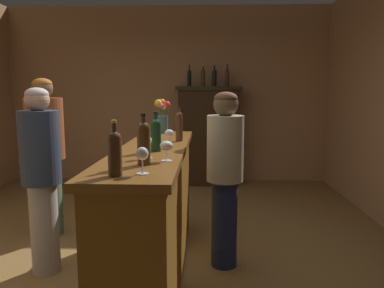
{
  "coord_description": "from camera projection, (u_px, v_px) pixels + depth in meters",
  "views": [
    {
      "loc": [
        0.67,
        -3.0,
        1.52
      ],
      "look_at": [
        0.55,
        -0.17,
        1.11
      ],
      "focal_mm": 34.63,
      "sensor_mm": 36.0,
      "label": 1
    }
  ],
  "objects": [
    {
      "name": "floor",
      "position": [
        130.0,
        267.0,
        3.21
      ],
      "size": [
        8.38,
        8.38,
        0.0
      ],
      "primitive_type": "plane",
      "color": "brown",
      "rests_on": "ground"
    },
    {
      "name": "wine_glass_front",
      "position": [
        147.0,
        142.0,
        2.45
      ],
      "size": [
        0.06,
        0.06,
        0.15
      ],
      "color": "white",
      "rests_on": "bar_counter"
    },
    {
      "name": "flower_arrangement",
      "position": [
        162.0,
        115.0,
        3.9
      ],
      "size": [
        0.17,
        0.13,
        0.36
      ],
      "color": "#3A5462",
      "rests_on": "bar_counter"
    },
    {
      "name": "wine_glass_spare",
      "position": [
        166.0,
        147.0,
        2.35
      ],
      "size": [
        0.08,
        0.08,
        0.13
      ],
      "color": "white",
      "rests_on": "bar_counter"
    },
    {
      "name": "patron_in_grey",
      "position": [
        41.0,
        173.0,
        3.02
      ],
      "size": [
        0.32,
        0.32,
        1.54
      ],
      "rotation": [
        0.0,
        0.0,
        0.01
      ],
      "color": "#9C978E",
      "rests_on": "ground"
    },
    {
      "name": "bar_counter",
      "position": [
        154.0,
        212.0,
        3.01
      ],
      "size": [
        0.52,
        2.33,
        1.07
      ],
      "color": "brown",
      "rests_on": "ground"
    },
    {
      "name": "wine_bottle_malbec",
      "position": [
        115.0,
        151.0,
        1.93
      ],
      "size": [
        0.07,
        0.07,
        0.3
      ],
      "color": "#422D1A",
      "rests_on": "bar_counter"
    },
    {
      "name": "wine_glass_rear",
      "position": [
        142.0,
        155.0,
        1.98
      ],
      "size": [
        0.07,
        0.07,
        0.15
      ],
      "color": "white",
      "rests_on": "bar_counter"
    },
    {
      "name": "display_bottle_left",
      "position": [
        189.0,
        77.0,
        5.87
      ],
      "size": [
        0.06,
        0.06,
        0.34
      ],
      "color": "black",
      "rests_on": "display_cabinet"
    },
    {
      "name": "wine_bottle_chardonnay",
      "position": [
        156.0,
        133.0,
        2.73
      ],
      "size": [
        0.08,
        0.08,
        0.29
      ],
      "color": "#183E20",
      "rests_on": "bar_counter"
    },
    {
      "name": "patron_tall",
      "position": [
        46.0,
        151.0,
        3.82
      ],
      "size": [
        0.38,
        0.38,
        1.64
      ],
      "rotation": [
        0.0,
        0.0,
        -0.72
      ],
      "color": "#496B4D",
      "rests_on": "ground"
    },
    {
      "name": "bartender",
      "position": [
        225.0,
        170.0,
        3.13
      ],
      "size": [
        0.31,
        0.31,
        1.51
      ],
      "rotation": [
        0.0,
        0.0,
        3.34
      ],
      "color": "navy",
      "rests_on": "ground"
    },
    {
      "name": "display_bottle_center",
      "position": [
        214.0,
        77.0,
        5.86
      ],
      "size": [
        0.07,
        0.07,
        0.33
      ],
      "color": "black",
      "rests_on": "display_cabinet"
    },
    {
      "name": "display_cabinet",
      "position": [
        209.0,
        134.0,
        5.99
      ],
      "size": [
        1.03,
        0.48,
        1.58
      ],
      "color": "black",
      "rests_on": "ground"
    },
    {
      "name": "cheese_plate",
      "position": [
        151.0,
        140.0,
        3.29
      ],
      "size": [
        0.18,
        0.18,
        0.01
      ],
      "primitive_type": "cylinder",
      "color": "white",
      "rests_on": "bar_counter"
    },
    {
      "name": "display_bottle_midright",
      "position": [
        227.0,
        77.0,
        5.85
      ],
      "size": [
        0.06,
        0.06,
        0.35
      ],
      "color": "#44261F",
      "rests_on": "display_cabinet"
    },
    {
      "name": "wine_glass_mid",
      "position": [
        169.0,
        134.0,
        3.01
      ],
      "size": [
        0.07,
        0.07,
        0.13
      ],
      "color": "white",
      "rests_on": "bar_counter"
    },
    {
      "name": "wine_bottle_pinot",
      "position": [
        179.0,
        125.0,
        3.27
      ],
      "size": [
        0.06,
        0.06,
        0.31
      ],
      "color": "#4C2C1C",
      "rests_on": "bar_counter"
    },
    {
      "name": "display_bottle_midleft",
      "position": [
        203.0,
        77.0,
        5.86
      ],
      "size": [
        0.07,
        0.07,
        0.33
      ],
      "color": "#402E1E",
      "rests_on": "display_cabinet"
    },
    {
      "name": "wine_bottle_riesling",
      "position": [
        144.0,
        141.0,
        2.23
      ],
      "size": [
        0.08,
        0.08,
        0.31
      ],
      "color": "#442F15",
      "rests_on": "bar_counter"
    },
    {
      "name": "wall_back",
      "position": [
        168.0,
        95.0,
        6.25
      ],
      "size": [
        5.41,
        0.12,
        2.89
      ],
      "primitive_type": "cube",
      "color": "#AB7D54",
      "rests_on": "ground"
    }
  ]
}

